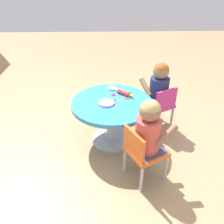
{
  "coord_description": "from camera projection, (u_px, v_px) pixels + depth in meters",
  "views": [
    {
      "loc": [
        -2.03,
        0.06,
        1.64
      ],
      "look_at": [
        0.0,
        0.0,
        0.36
      ],
      "focal_mm": 37.47,
      "sensor_mm": 36.0,
      "label": 1
    }
  ],
  "objects": [
    {
      "name": "ground_plane",
      "position": [
        112.0,
        140.0,
        2.59
      ],
      "size": [
        10.0,
        10.0,
        0.0
      ],
      "primitive_type": "plane",
      "color": "tan"
    },
    {
      "name": "craft_table",
      "position": [
        112.0,
        112.0,
        2.4
      ],
      "size": [
        0.82,
        0.82,
        0.49
      ],
      "color": "silver",
      "rests_on": "ground"
    },
    {
      "name": "child_chair_left",
      "position": [
        143.0,
        151.0,
        1.98
      ],
      "size": [
        0.41,
        0.41,
        0.54
      ],
      "color": "#B7B7BC",
      "rests_on": "ground"
    },
    {
      "name": "seated_child_left",
      "position": [
        149.0,
        128.0,
        1.88
      ],
      "size": [
        0.4,
        0.43,
        0.51
      ],
      "color": "#3F4772",
      "rests_on": "ground"
    },
    {
      "name": "child_chair_right",
      "position": [
        159.0,
        105.0,
        2.64
      ],
      "size": [
        0.4,
        0.4,
        0.54
      ],
      "color": "#B7B7BC",
      "rests_on": "ground"
    },
    {
      "name": "seated_child_right",
      "position": [
        159.0,
        85.0,
        2.55
      ],
      "size": [
        0.43,
        0.39,
        0.51
      ],
      "color": "#3F4772",
      "rests_on": "ground"
    },
    {
      "name": "rolling_pin",
      "position": [
        124.0,
        93.0,
        2.45
      ],
      "size": [
        0.17,
        0.18,
        0.05
      ],
      "color": "#D83F3F",
      "rests_on": "craft_table"
    },
    {
      "name": "craft_scissors",
      "position": [
        112.0,
        100.0,
        2.36
      ],
      "size": [
        0.08,
        0.14,
        0.01
      ],
      "color": "silver",
      "rests_on": "craft_table"
    },
    {
      "name": "playdough_blob_0",
      "position": [
        107.0,
        103.0,
        2.3
      ],
      "size": [
        0.16,
        0.16,
        0.02
      ],
      "primitive_type": "cylinder",
      "color": "#CC99E5",
      "rests_on": "craft_table"
    },
    {
      "name": "playdough_blob_1",
      "position": [
        112.0,
        88.0,
        2.57
      ],
      "size": [
        0.09,
        0.09,
        0.02
      ],
      "primitive_type": "cylinder",
      "color": "#8CCCF2",
      "rests_on": "craft_table"
    },
    {
      "name": "cookie_cutter_0",
      "position": [
        126.0,
        97.0,
        2.41
      ],
      "size": [
        0.07,
        0.07,
        0.01
      ],
      "primitive_type": "torus",
      "color": "orange",
      "rests_on": "craft_table"
    },
    {
      "name": "cookie_cutter_1",
      "position": [
        113.0,
        94.0,
        2.46
      ],
      "size": [
        0.05,
        0.05,
        0.01
      ],
      "primitive_type": "torus",
      "color": "#D83FA5",
      "rests_on": "craft_table"
    },
    {
      "name": "cookie_cutter_2",
      "position": [
        107.0,
        100.0,
        2.36
      ],
      "size": [
        0.06,
        0.06,
        0.01
      ],
      "primitive_type": "torus",
      "color": "#D83FA5",
      "rests_on": "craft_table"
    }
  ]
}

